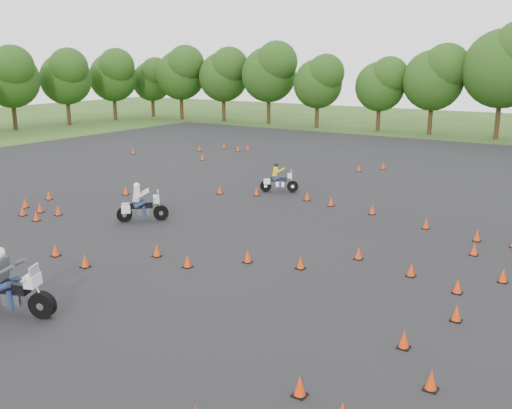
# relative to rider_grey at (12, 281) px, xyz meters

# --- Properties ---
(ground) EXTENTS (140.00, 140.00, 0.00)m
(ground) POSITION_rel_rider_grey_xyz_m (1.42, 6.45, -1.01)
(ground) COLOR #2D5119
(ground) RESTS_ON ground
(asphalt_pad) EXTENTS (62.00, 62.00, 0.00)m
(asphalt_pad) POSITION_rel_rider_grey_xyz_m (1.42, 12.45, -1.01)
(asphalt_pad) COLOR black
(asphalt_pad) RESTS_ON ground
(treeline) EXTENTS (86.98, 32.19, 10.98)m
(treeline) POSITION_rel_rider_grey_xyz_m (3.67, 41.58, 3.58)
(treeline) COLOR #214112
(treeline) RESTS_ON ground
(traffic_cones) EXTENTS (35.89, 32.58, 0.45)m
(traffic_cones) POSITION_rel_rider_grey_xyz_m (1.59, 11.43, -0.78)
(traffic_cones) COLOR red
(traffic_cones) RESTS_ON asphalt_pad
(rider_grey) EXTENTS (2.73, 1.61, 2.01)m
(rider_grey) POSITION_rel_rider_grey_xyz_m (0.00, 0.00, 0.00)
(rider_grey) COLOR #3D3E44
(rider_grey) RESTS_ON ground
(rider_yellow) EXTENTS (2.15, 1.59, 1.62)m
(rider_yellow) POSITION_rel_rider_grey_xyz_m (-1.56, 17.43, -0.20)
(rider_yellow) COLOR gold
(rider_yellow) RESTS_ON ground
(rider_white) EXTENTS (2.14, 2.10, 1.77)m
(rider_white) POSITION_rel_rider_grey_xyz_m (-3.80, 9.15, -0.12)
(rider_white) COLOR silver
(rider_white) RESTS_ON ground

